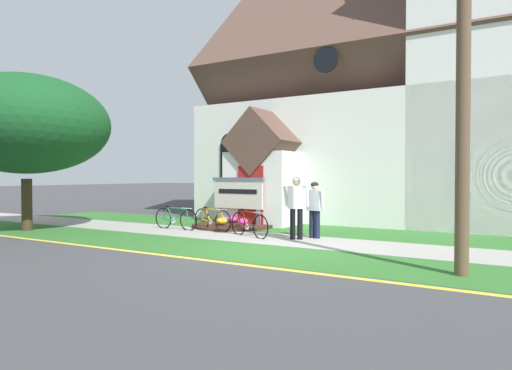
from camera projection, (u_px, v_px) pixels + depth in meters
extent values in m
plane|color=#3D3D3F|center=(330.00, 232.00, 13.88)|extent=(140.00, 140.00, 0.00)
cube|color=#99968E|center=(274.00, 239.00, 12.31)|extent=(32.00, 2.08, 0.01)
cube|color=#2D6628|center=(230.00, 250.00, 10.44)|extent=(32.00, 2.28, 0.01)
cube|color=#2D6628|center=(309.00, 230.00, 14.42)|extent=(24.00, 2.82, 0.01)
cube|color=yellow|center=(196.00, 259.00, 9.32)|extent=(28.00, 0.16, 0.01)
cube|color=white|center=(369.00, 163.00, 20.18)|extent=(11.71, 10.66, 4.66)
cube|color=brown|center=(369.00, 76.00, 20.10)|extent=(12.21, 10.85, 10.85)
cube|color=white|center=(465.00, 51.00, 14.70)|extent=(3.15, 3.15, 11.80)
cube|color=white|center=(262.00, 188.00, 15.99)|extent=(2.40, 1.60, 2.60)
cube|color=brown|center=(262.00, 143.00, 15.96)|extent=(2.40, 1.80, 2.40)
cube|color=maroon|center=(251.00, 196.00, 15.29)|extent=(1.00, 0.06, 2.10)
cube|color=black|center=(229.00, 167.00, 17.65)|extent=(0.76, 0.06, 1.90)
cone|color=black|center=(228.00, 143.00, 17.63)|extent=(0.80, 0.06, 0.80)
cylinder|color=black|center=(326.00, 60.00, 15.49)|extent=(0.90, 0.06, 0.90)
cube|color=slate|center=(219.00, 216.00, 15.92)|extent=(0.12, 0.12, 0.61)
cube|color=slate|center=(259.00, 219.00, 14.99)|extent=(0.12, 0.12, 0.61)
cube|color=silver|center=(238.00, 195.00, 15.44)|extent=(2.03, 0.18, 0.96)
cube|color=slate|center=(238.00, 179.00, 15.43)|extent=(2.15, 0.22, 0.12)
cube|color=black|center=(237.00, 191.00, 15.40)|extent=(1.62, 0.09, 0.16)
cylinder|color=#382319|center=(233.00, 226.00, 15.18)|extent=(2.78, 2.78, 0.10)
ellipsoid|color=#CC338C|center=(243.00, 222.00, 14.79)|extent=(0.36, 0.36, 0.24)
ellipsoid|color=#CC338C|center=(232.00, 219.00, 15.61)|extent=(0.36, 0.36, 0.24)
ellipsoid|color=gold|center=(222.00, 221.00, 14.94)|extent=(0.36, 0.36, 0.24)
torus|color=black|center=(163.00, 218.00, 14.75)|extent=(0.71, 0.05, 0.70)
torus|color=black|center=(188.00, 220.00, 14.18)|extent=(0.71, 0.05, 0.70)
cylinder|color=#19723F|center=(180.00, 215.00, 14.37)|extent=(0.58, 0.05, 0.43)
cylinder|color=#19723F|center=(177.00, 208.00, 14.43)|extent=(0.80, 0.05, 0.06)
cylinder|color=#19723F|center=(170.00, 214.00, 14.58)|extent=(0.27, 0.04, 0.45)
cylinder|color=#19723F|center=(168.00, 220.00, 14.64)|extent=(0.44, 0.05, 0.09)
cylinder|color=#19723F|center=(166.00, 213.00, 14.70)|extent=(0.23, 0.04, 0.39)
cylinder|color=#19723F|center=(187.00, 215.00, 14.20)|extent=(0.12, 0.04, 0.36)
ellipsoid|color=black|center=(168.00, 206.00, 14.64)|extent=(0.24, 0.09, 0.05)
cylinder|color=silver|center=(186.00, 208.00, 14.22)|extent=(0.44, 0.04, 0.03)
cylinder|color=silver|center=(173.00, 221.00, 14.53)|extent=(0.18, 0.02, 0.18)
torus|color=black|center=(238.00, 224.00, 13.14)|extent=(0.66, 0.30, 0.70)
torus|color=black|center=(260.00, 227.00, 12.28)|extent=(0.66, 0.30, 0.70)
cylinder|color=#A51E19|center=(253.00, 220.00, 12.57)|extent=(0.55, 0.25, 0.45)
cylinder|color=#A51E19|center=(250.00, 212.00, 12.66)|extent=(0.75, 0.34, 0.07)
cylinder|color=#A51E19|center=(244.00, 219.00, 12.89)|extent=(0.26, 0.14, 0.47)
cylinder|color=#A51E19|center=(243.00, 225.00, 12.97)|extent=(0.41, 0.20, 0.09)
cylinder|color=#A51E19|center=(240.00, 217.00, 13.06)|extent=(0.22, 0.12, 0.42)
cylinder|color=#A51E19|center=(260.00, 220.00, 12.31)|extent=(0.13, 0.08, 0.38)
ellipsoid|color=black|center=(242.00, 209.00, 12.97)|extent=(0.25, 0.17, 0.05)
cylinder|color=silver|center=(259.00, 213.00, 12.34)|extent=(0.42, 0.19, 0.03)
cylinder|color=silver|center=(247.00, 227.00, 12.80)|extent=(0.17, 0.09, 0.18)
torus|color=black|center=(202.00, 219.00, 14.47)|extent=(0.70, 0.18, 0.71)
torus|color=black|center=(223.00, 221.00, 13.79)|extent=(0.70, 0.18, 0.71)
cylinder|color=orange|center=(216.00, 216.00, 14.02)|extent=(0.54, 0.15, 0.42)
cylinder|color=orange|center=(213.00, 209.00, 14.09)|extent=(0.74, 0.19, 0.06)
cylinder|color=orange|center=(208.00, 215.00, 14.27)|extent=(0.26, 0.09, 0.43)
cylinder|color=orange|center=(206.00, 220.00, 14.34)|extent=(0.41, 0.12, 0.09)
cylinder|color=orange|center=(204.00, 214.00, 14.41)|extent=(0.22, 0.08, 0.38)
cylinder|color=orange|center=(222.00, 216.00, 13.81)|extent=(0.12, 0.06, 0.35)
ellipsoid|color=black|center=(205.00, 208.00, 14.34)|extent=(0.25, 0.13, 0.05)
cylinder|color=silver|center=(221.00, 210.00, 13.84)|extent=(0.44, 0.12, 0.03)
cylinder|color=silver|center=(210.00, 222.00, 14.20)|extent=(0.18, 0.06, 0.18)
cylinder|color=black|center=(293.00, 224.00, 12.16)|extent=(0.15, 0.15, 0.85)
cylinder|color=black|center=(300.00, 224.00, 12.16)|extent=(0.15, 0.15, 0.85)
cube|color=silver|center=(296.00, 197.00, 12.14)|extent=(0.52, 0.41, 0.62)
sphere|color=tan|center=(296.00, 182.00, 12.13)|extent=(0.22, 0.22, 0.22)
ellipsoid|color=silver|center=(296.00, 180.00, 12.13)|extent=(0.34, 0.35, 0.15)
cylinder|color=silver|center=(286.00, 196.00, 12.18)|extent=(0.09, 0.25, 0.56)
cylinder|color=silver|center=(307.00, 196.00, 12.10)|extent=(0.09, 0.16, 0.57)
cylinder|color=#191E38|center=(317.00, 225.00, 12.35)|extent=(0.15, 0.15, 0.78)
cylinder|color=#191E38|center=(312.00, 224.00, 12.47)|extent=(0.15, 0.15, 0.78)
cube|color=silver|center=(315.00, 200.00, 12.39)|extent=(0.47, 0.27, 0.57)
sphere|color=beige|center=(315.00, 187.00, 12.39)|extent=(0.20, 0.20, 0.20)
ellipsoid|color=black|center=(315.00, 185.00, 12.39)|extent=(0.25, 0.29, 0.14)
cylinder|color=silver|center=(322.00, 200.00, 12.19)|extent=(0.09, 0.18, 0.52)
cylinder|color=silver|center=(307.00, 199.00, 12.60)|extent=(0.09, 0.20, 0.52)
cylinder|color=brown|center=(464.00, 22.00, 7.70)|extent=(0.24, 0.24, 8.87)
cylinder|color=#3D2D1E|center=(27.00, 205.00, 14.18)|extent=(0.32, 0.32, 1.66)
ellipsoid|color=#14471E|center=(26.00, 125.00, 14.12)|extent=(5.19, 5.19, 3.15)
ellipsoid|color=#847A5B|center=(392.00, 186.00, 77.29)|extent=(78.74, 44.39, 21.29)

